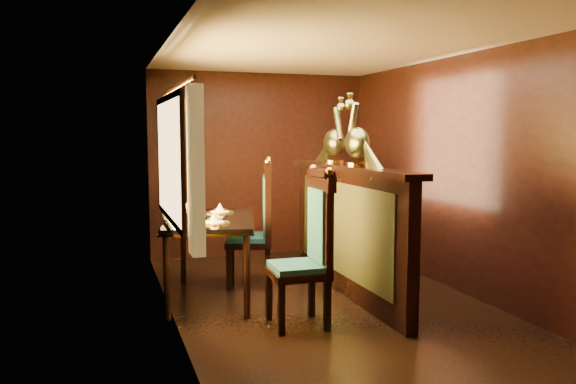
# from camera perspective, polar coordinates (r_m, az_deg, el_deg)

# --- Properties ---
(ground) EXTENTS (5.00, 5.00, 0.00)m
(ground) POSITION_cam_1_polar(r_m,az_deg,el_deg) (5.64, 4.23, -11.43)
(ground) COLOR black
(ground) RESTS_ON ground
(room_shell) EXTENTS (3.04, 5.04, 2.52)m
(room_shell) POSITION_cam_1_polar(r_m,az_deg,el_deg) (5.36, 3.45, 4.87)
(room_shell) COLOR black
(room_shell) RESTS_ON ground
(partition) EXTENTS (0.26, 2.70, 1.36)m
(partition) POSITION_cam_1_polar(r_m,az_deg,el_deg) (5.86, 6.05, -3.59)
(partition) COLOR black
(partition) RESTS_ON ground
(dining_table) EXTENTS (1.18, 1.58, 1.04)m
(dining_table) POSITION_cam_1_polar(r_m,az_deg,el_deg) (5.72, -7.85, -3.35)
(dining_table) COLOR black
(dining_table) RESTS_ON ground
(chair_left) EXTENTS (0.52, 0.56, 1.40)m
(chair_left) POSITION_cam_1_polar(r_m,az_deg,el_deg) (4.94, 2.40, -5.18)
(chair_left) COLOR black
(chair_left) RESTS_ON ground
(chair_right) EXTENTS (0.64, 0.66, 1.42)m
(chair_right) POSITION_cam_1_polar(r_m,az_deg,el_deg) (6.20, -2.78, -2.76)
(chair_right) COLOR black
(chair_right) RESTS_ON ground
(peacock_left) EXTENTS (0.23, 0.62, 0.73)m
(peacock_left) POSITION_cam_1_polar(r_m,az_deg,el_deg) (5.60, 7.06, 6.36)
(peacock_left) COLOR #1A4E33
(peacock_left) RESTS_ON partition
(peacock_right) EXTENTS (0.22, 0.59, 0.70)m
(peacock_right) POSITION_cam_1_polar(r_m,az_deg,el_deg) (6.12, 4.73, 6.22)
(peacock_right) COLOR #1A4E33
(peacock_right) RESTS_ON partition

